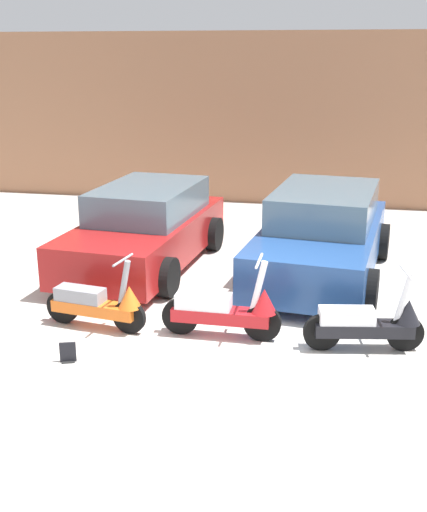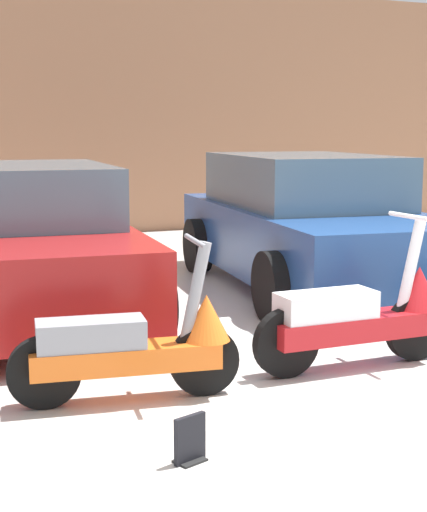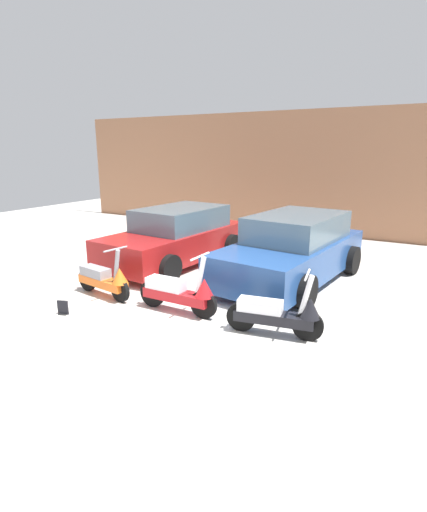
{
  "view_description": "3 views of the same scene",
  "coord_description": "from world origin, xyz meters",
  "views": [
    {
      "loc": [
        1.48,
        -7.19,
        3.67
      ],
      "look_at": [
        -0.29,
        1.66,
        0.79
      ],
      "focal_mm": 45.0,
      "sensor_mm": 36.0,
      "label": 1
    },
    {
      "loc": [
        -3.12,
        -4.21,
        1.77
      ],
      "look_at": [
        -0.56,
        1.88,
        0.69
      ],
      "focal_mm": 55.0,
      "sensor_mm": 36.0,
      "label": 2
    },
    {
      "loc": [
        3.91,
        -4.97,
        2.85
      ],
      "look_at": [
        -0.05,
        2.08,
        0.7
      ],
      "focal_mm": 28.0,
      "sensor_mm": 36.0,
      "label": 3
    }
  ],
  "objects": [
    {
      "name": "placard_near_left_scooter",
      "position": [
        -1.7,
        -0.49,
        0.11
      ],
      "size": [
        0.2,
        0.17,
        0.26
      ],
      "rotation": [
        0.0,
        0.0,
        0.34
      ],
      "color": "black",
      "rests_on": "ground_plane"
    },
    {
      "name": "ground_plane",
      "position": [
        0.0,
        0.0,
        0.0
      ],
      "size": [
        28.0,
        28.0,
        0.0
      ],
      "primitive_type": "plane",
      "color": "silver"
    },
    {
      "name": "scooter_front_left",
      "position": [
        -1.67,
        0.55,
        0.38
      ],
      "size": [
        1.52,
        0.58,
        1.06
      ],
      "rotation": [
        0.0,
        0.0,
        -0.15
      ],
      "color": "black",
      "rests_on": "ground_plane"
    },
    {
      "name": "wall_back",
      "position": [
        0.0,
        8.74,
        2.08
      ],
      "size": [
        19.6,
        0.12,
        4.16
      ],
      "primitive_type": "cube",
      "color": "#9E6B4C",
      "rests_on": "ground_plane"
    },
    {
      "name": "car_rear_left",
      "position": [
        -1.86,
        3.36,
        0.68
      ],
      "size": [
        2.31,
        4.33,
        1.43
      ],
      "rotation": [
        0.0,
        0.0,
        -1.66
      ],
      "color": "maroon",
      "rests_on": "ground_plane"
    },
    {
      "name": "scooter_front_right",
      "position": [
        0.1,
        0.6,
        0.4
      ],
      "size": [
        1.62,
        0.58,
        1.13
      ],
      "rotation": [
        0.0,
        0.0,
        -0.0
      ],
      "color": "black",
      "rests_on": "ground_plane"
    },
    {
      "name": "car_rear_center",
      "position": [
        1.23,
        3.4,
        0.71
      ],
      "size": [
        2.48,
        4.53,
        1.48
      ],
      "rotation": [
        0.0,
        0.0,
        -1.69
      ],
      "color": "navy",
      "rests_on": "ground_plane"
    },
    {
      "name": "scooter_front_center",
      "position": [
        1.96,
        0.58,
        0.38
      ],
      "size": [
        1.53,
        0.61,
        1.08
      ],
      "rotation": [
        0.0,
        0.0,
        0.18
      ],
      "color": "black",
      "rests_on": "ground_plane"
    }
  ]
}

